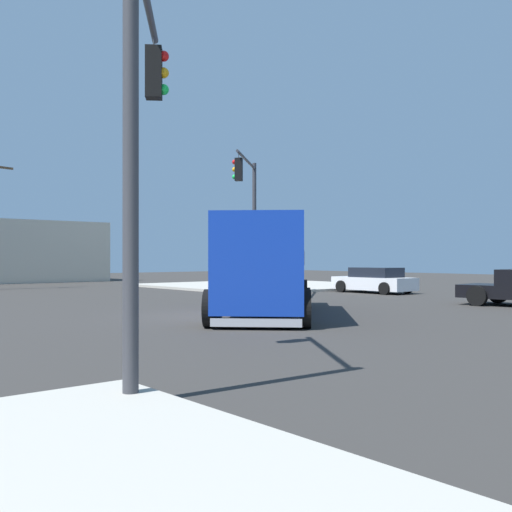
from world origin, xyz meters
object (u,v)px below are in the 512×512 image
object	(u,v)px
palm_tree_far	(230,240)
delivery_truck	(265,266)
traffic_light_secondary	(142,100)
traffic_light_primary	(249,204)
sedan_white	(374,281)

from	to	relation	value
palm_tree_far	delivery_truck	bearing A→B (deg)	-125.14
traffic_light_secondary	traffic_light_primary	bearing A→B (deg)	45.67
delivery_truck	sedan_white	distance (m)	13.40
delivery_truck	palm_tree_far	world-z (taller)	palm_tree_far
traffic_light_secondary	palm_tree_far	size ratio (longest dim) A/B	1.39
delivery_truck	traffic_light_secondary	bearing A→B (deg)	-141.15
traffic_light_secondary	palm_tree_far	world-z (taller)	traffic_light_secondary
sedan_white	traffic_light_secondary	bearing A→B (deg)	-149.64
traffic_light_primary	palm_tree_far	xyz separation A→B (m)	(7.90, 11.63, -1.30)
delivery_truck	sedan_white	xyz separation A→B (m)	(12.23, 5.40, -0.94)
traffic_light_primary	sedan_white	size ratio (longest dim) A/B	1.46
sedan_white	traffic_light_primary	bearing A→B (deg)	164.46
delivery_truck	sedan_white	size ratio (longest dim) A/B	1.82
traffic_light_primary	sedan_white	xyz separation A→B (m)	(6.81, -1.89, -3.70)
traffic_light_primary	sedan_white	distance (m)	7.98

